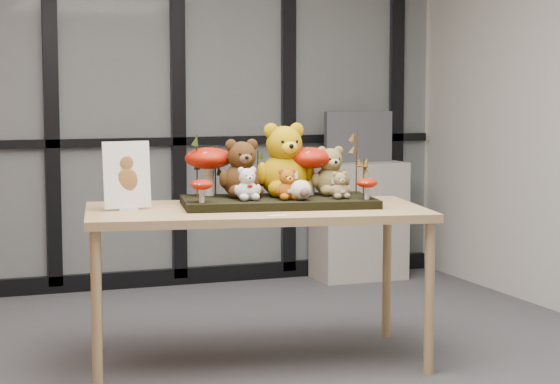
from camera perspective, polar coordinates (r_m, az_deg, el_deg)
name	(u,v)px	position (r m, az deg, el deg)	size (l,w,h in m)	color
floor	(219,382)	(5.06, -3.47, -10.62)	(5.00, 5.00, 0.00)	#57585C
room_shell	(217,36)	(4.86, -3.59, 8.75)	(5.00, 5.00, 5.00)	#BBB9B0
glass_partition	(116,90)	(7.25, -9.22, 5.67)	(4.90, 0.06, 2.78)	#2D383F
display_table	(256,220)	(5.26, -1.38, -1.59)	(1.87, 1.17, 0.82)	tan
diorama_tray	(278,202)	(5.34, -0.10, -0.55)	(1.00, 0.50, 0.04)	black
bear_pooh_yellow	(284,156)	(5.43, 0.22, 2.06)	(0.33, 0.30, 0.43)	#B38605
bear_brown_medium	(242,165)	(5.37, -2.17, 1.52)	(0.26, 0.23, 0.34)	#40250F
bear_tan_back	(330,168)	(5.47, 2.84, 1.35)	(0.22, 0.20, 0.29)	olive
bear_small_yellow	(287,182)	(5.23, 0.40, 0.55)	(0.14, 0.13, 0.18)	#AA550F
bear_white_bow	(247,182)	(5.21, -1.87, 0.57)	(0.14, 0.13, 0.19)	white
bear_beige_small	(340,184)	(5.30, 3.38, 0.47)	(0.12, 0.11, 0.16)	#8F7A53
plush_cream_hedgehog	(300,189)	(5.22, 1.15, 0.16)	(0.09, 0.08, 0.11)	white
mushroom_back_left	(209,169)	(5.45, -4.03, 1.30)	(0.26, 0.26, 0.29)	#921304
mushroom_back_right	(309,169)	(5.47, 1.67, 1.33)	(0.26, 0.26, 0.28)	#921304
mushroom_front_left	(202,190)	(5.12, -4.43, 0.13)	(0.12, 0.12, 0.13)	#921304
mushroom_front_right	(367,188)	(5.27, 4.92, 0.25)	(0.11, 0.11, 0.12)	#921304
sprig_green_far_left	(197,165)	(5.40, -4.70, 1.50)	(0.05, 0.05, 0.33)	#1B340B
sprig_green_mid_left	(215,171)	(5.46, -3.66, 1.21)	(0.05, 0.05, 0.27)	#1B340B
sprig_dry_far_right	(356,162)	(5.52, 4.32, 1.68)	(0.05, 0.05, 0.35)	brown
sprig_dry_mid_right	(363,178)	(5.40, 4.72, 0.80)	(0.05, 0.05, 0.20)	brown
sprig_green_centre	(258,172)	(5.50, -1.26, 1.13)	(0.05, 0.05, 0.24)	#1B340B
sign_holder	(127,177)	(5.20, -8.61, 0.81)	(0.25, 0.07, 0.35)	silver
label_card	(277,216)	(4.92, -0.15, -1.34)	(0.10, 0.03, 0.00)	white
cabinet	(359,220)	(7.64, 4.45, -1.60)	(0.66, 0.39, 0.88)	#A9A197
monitor	(358,137)	(7.60, 4.43, 3.12)	(0.53, 0.06, 0.38)	#4D4F55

